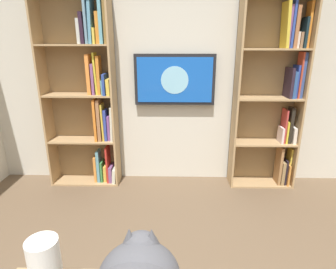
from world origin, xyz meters
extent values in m
cube|color=beige|center=(0.00, -2.23, 1.35)|extent=(4.52, 0.06, 2.70)
cube|color=tan|center=(-1.46, -2.04, 1.09)|extent=(0.02, 0.28, 2.17)
cube|color=tan|center=(-0.72, -2.04, 1.09)|extent=(0.02, 0.28, 2.17)
cube|color=#93754E|center=(-1.09, -2.17, 1.09)|extent=(0.76, 0.01, 2.17)
cube|color=tan|center=(-1.09, -2.04, 0.01)|extent=(0.72, 0.27, 0.02)
cube|color=tan|center=(-1.09, -2.04, 0.55)|extent=(0.72, 0.27, 0.02)
cube|color=tan|center=(-1.09, -2.04, 1.09)|extent=(0.72, 0.27, 0.02)
cube|color=tan|center=(-1.09, -2.04, 1.62)|extent=(0.72, 0.27, 0.02)
cube|color=gold|center=(-1.43, -2.05, 0.25)|extent=(0.03, 0.13, 0.46)
cube|color=orange|center=(-1.41, -2.04, 0.15)|extent=(0.02, 0.24, 0.27)
cube|color=black|center=(-1.38, -2.05, 0.18)|extent=(0.02, 0.21, 0.31)
cube|color=#95764C|center=(-1.35, -2.04, 0.17)|extent=(0.04, 0.21, 0.29)
cube|color=#A07144|center=(-1.31, -2.04, 0.26)|extent=(0.03, 0.19, 0.48)
cube|color=silver|center=(-1.42, -2.03, 0.65)|extent=(0.04, 0.19, 0.19)
cube|color=black|center=(-1.37, -2.03, 0.77)|extent=(0.04, 0.14, 0.43)
cube|color=yellow|center=(-1.34, -2.04, 0.69)|extent=(0.02, 0.17, 0.26)
cube|color=#B53B38|center=(-1.31, -2.05, 0.76)|extent=(0.02, 0.17, 0.40)
cube|color=silver|center=(-1.28, -2.03, 0.65)|extent=(0.03, 0.17, 0.19)
cube|color=#384D89|center=(-1.42, -2.05, 1.34)|extent=(0.03, 0.17, 0.50)
cube|color=#B73F28|center=(-1.40, -2.02, 1.35)|extent=(0.02, 0.14, 0.50)
cube|color=#2D419B|center=(-1.37, -2.05, 1.28)|extent=(0.02, 0.17, 0.36)
cube|color=#2C508B|center=(-1.34, -2.04, 1.24)|extent=(0.03, 0.21, 0.30)
cube|color=#291E2B|center=(-1.30, -2.05, 1.26)|extent=(0.03, 0.23, 0.33)
cube|color=orange|center=(-1.43, -2.05, 1.87)|extent=(0.03, 0.13, 0.47)
cube|color=#14262D|center=(-1.39, -2.03, 1.79)|extent=(0.03, 0.16, 0.31)
cube|color=#996E4D|center=(-1.36, -2.04, 1.72)|extent=(0.03, 0.13, 0.16)
cube|color=beige|center=(-1.32, -2.05, 1.72)|extent=(0.03, 0.13, 0.17)
cube|color=#A0633D|center=(-1.28, -2.02, 1.84)|extent=(0.04, 0.14, 0.42)
cube|color=#2E479C|center=(-1.24, -2.04, 1.87)|extent=(0.02, 0.18, 0.48)
cube|color=#855188|center=(-1.22, -2.03, 1.85)|extent=(0.02, 0.14, 0.43)
cube|color=gold|center=(-1.18, -2.03, 1.87)|extent=(0.06, 0.20, 0.47)
cube|color=tan|center=(0.69, -2.04, 1.11)|extent=(0.02, 0.28, 2.23)
cube|color=tan|center=(1.49, -2.04, 1.11)|extent=(0.02, 0.28, 2.23)
cube|color=#93754E|center=(1.09, -2.17, 1.11)|extent=(0.83, 0.01, 2.23)
cube|color=tan|center=(1.09, -2.04, 0.01)|extent=(0.78, 0.27, 0.02)
cube|color=tan|center=(1.09, -2.04, 0.56)|extent=(0.78, 0.27, 0.02)
cube|color=tan|center=(1.09, -2.04, 1.11)|extent=(0.78, 0.27, 0.02)
cube|color=tan|center=(1.09, -2.04, 1.67)|extent=(0.78, 0.27, 0.02)
cube|color=beige|center=(0.73, -2.03, 0.11)|extent=(0.05, 0.21, 0.18)
cube|color=#7A4A7C|center=(0.78, -2.04, 0.12)|extent=(0.04, 0.19, 0.20)
cube|color=red|center=(0.81, -2.04, 0.25)|extent=(0.03, 0.19, 0.46)
cube|color=gold|center=(0.85, -2.05, 0.12)|extent=(0.04, 0.14, 0.20)
cube|color=#397D3D|center=(0.89, -2.05, 0.15)|extent=(0.02, 0.17, 0.26)
cube|color=#5D98A8|center=(0.93, -2.04, 0.22)|extent=(0.03, 0.15, 0.41)
cube|color=orange|center=(0.97, -2.03, 0.18)|extent=(0.03, 0.13, 0.33)
cube|color=beige|center=(0.72, -2.02, 0.78)|extent=(0.04, 0.16, 0.41)
cube|color=#774588|center=(0.76, -2.03, 0.72)|extent=(0.03, 0.13, 0.30)
cube|color=#32439E|center=(0.80, -2.03, 0.76)|extent=(0.03, 0.14, 0.37)
cube|color=gold|center=(0.83, -2.02, 0.79)|extent=(0.03, 0.15, 0.44)
cube|color=#A06D45|center=(0.87, -2.03, 0.82)|extent=(0.04, 0.18, 0.49)
cube|color=orange|center=(0.91, -2.05, 0.82)|extent=(0.03, 0.24, 0.50)
cube|color=gold|center=(0.73, -2.03, 1.22)|extent=(0.04, 0.24, 0.18)
cube|color=#294191|center=(0.77, -2.03, 1.24)|extent=(0.03, 0.23, 0.24)
cube|color=#609EA5|center=(0.80, -2.03, 1.21)|extent=(0.03, 0.14, 0.16)
cube|color=orange|center=(0.84, -2.03, 1.34)|extent=(0.03, 0.13, 0.43)
cube|color=gold|center=(0.87, -2.04, 1.36)|extent=(0.04, 0.14, 0.46)
cube|color=#824F81|center=(0.90, -2.04, 1.30)|extent=(0.03, 0.17, 0.35)
cube|color=orange|center=(0.95, -2.03, 1.35)|extent=(0.04, 0.16, 0.45)
cube|color=olive|center=(0.72, -2.02, 1.93)|extent=(0.03, 0.14, 0.50)
cube|color=#5FA1B0|center=(0.77, -2.03, 1.92)|extent=(0.03, 0.19, 0.48)
cube|color=orange|center=(0.81, -2.04, 1.84)|extent=(0.04, 0.12, 0.33)
cube|color=gold|center=(0.85, -2.05, 1.76)|extent=(0.02, 0.22, 0.17)
cube|color=#5B96B2|center=(0.89, -2.05, 1.93)|extent=(0.05, 0.17, 0.51)
cube|color=#698FA5|center=(0.93, -2.04, 1.90)|extent=(0.03, 0.21, 0.44)
cube|color=black|center=(0.97, -2.03, 1.84)|extent=(0.04, 0.22, 0.32)
cube|color=silver|center=(1.01, -2.04, 1.81)|extent=(0.04, 0.18, 0.26)
cube|color=black|center=(-0.02, -2.15, 1.28)|extent=(0.94, 0.06, 0.59)
cube|color=blue|center=(-0.02, -2.12, 1.28)|extent=(0.87, 0.01, 0.52)
cylinder|color=#8CCCEA|center=(-0.02, -2.11, 1.28)|extent=(0.32, 0.00, 0.32)
sphere|color=#4C4C51|center=(0.09, 0.41, 1.04)|extent=(0.13, 0.13, 0.13)
cone|color=#4C4C51|center=(0.05, 0.41, 1.08)|extent=(0.06, 0.06, 0.07)
cone|color=#4C4C51|center=(0.13, 0.41, 1.08)|extent=(0.06, 0.06, 0.07)
cone|color=beige|center=(0.05, 0.42, 1.08)|extent=(0.03, 0.03, 0.05)
cone|color=beige|center=(0.13, 0.42, 1.08)|extent=(0.03, 0.03, 0.05)
camera|label=1|loc=(-0.02, 1.17, 1.69)|focal=30.00mm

